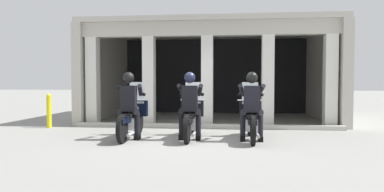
{
  "coord_description": "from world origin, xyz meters",
  "views": [
    {
      "loc": [
        0.95,
        -8.45,
        1.38
      ],
      "look_at": [
        0.0,
        0.2,
        1.01
      ],
      "focal_mm": 33.11,
      "sensor_mm": 36.0,
      "label": 1
    }
  ],
  "objects_px": {
    "police_officer_left": "(129,100)",
    "motorcycle_center": "(191,117)",
    "police_officer_center": "(190,100)",
    "motorcycle_left": "(132,117)",
    "bollard_kerbside": "(49,111)",
    "police_officer_right": "(252,100)",
    "motorcycle_right": "(251,118)"
  },
  "relations": [
    {
      "from": "motorcycle_left",
      "to": "motorcycle_center",
      "type": "bearing_deg",
      "value": 10.9
    },
    {
      "from": "police_officer_center",
      "to": "police_officer_right",
      "type": "bearing_deg",
      "value": 2.32
    },
    {
      "from": "motorcycle_left",
      "to": "motorcycle_center",
      "type": "relative_size",
      "value": 1.0
    },
    {
      "from": "police_officer_left",
      "to": "bollard_kerbside",
      "type": "height_order",
      "value": "police_officer_left"
    },
    {
      "from": "motorcycle_left",
      "to": "police_officer_center",
      "type": "bearing_deg",
      "value": -0.46
    },
    {
      "from": "motorcycle_center",
      "to": "motorcycle_right",
      "type": "xyz_separation_m",
      "value": [
        1.43,
        -0.05,
        0.0
      ]
    },
    {
      "from": "motorcycle_right",
      "to": "police_officer_right",
      "type": "height_order",
      "value": "police_officer_right"
    },
    {
      "from": "police_officer_left",
      "to": "motorcycle_center",
      "type": "relative_size",
      "value": 0.78
    },
    {
      "from": "motorcycle_left",
      "to": "police_officer_center",
      "type": "xyz_separation_m",
      "value": [
        1.42,
        -0.15,
        0.44
      ]
    },
    {
      "from": "motorcycle_center",
      "to": "motorcycle_right",
      "type": "bearing_deg",
      "value": 2.32
    },
    {
      "from": "bollard_kerbside",
      "to": "motorcycle_left",
      "type": "bearing_deg",
      "value": -26.94
    },
    {
      "from": "motorcycle_left",
      "to": "police_officer_left",
      "type": "distance_m",
      "value": 0.52
    },
    {
      "from": "motorcycle_right",
      "to": "police_officer_right",
      "type": "bearing_deg",
      "value": -92.9
    },
    {
      "from": "bollard_kerbside",
      "to": "motorcycle_right",
      "type": "bearing_deg",
      "value": -13.72
    },
    {
      "from": "motorcycle_left",
      "to": "motorcycle_center",
      "type": "height_order",
      "value": "same"
    },
    {
      "from": "police_officer_left",
      "to": "motorcycle_center",
      "type": "height_order",
      "value": "police_officer_left"
    },
    {
      "from": "bollard_kerbside",
      "to": "motorcycle_center",
      "type": "bearing_deg",
      "value": -17.33
    },
    {
      "from": "police_officer_center",
      "to": "bollard_kerbside",
      "type": "bearing_deg",
      "value": 163.75
    },
    {
      "from": "police_officer_center",
      "to": "police_officer_right",
      "type": "distance_m",
      "value": 1.43
    },
    {
      "from": "police_officer_left",
      "to": "motorcycle_right",
      "type": "relative_size",
      "value": 0.78
    },
    {
      "from": "motorcycle_right",
      "to": "bollard_kerbside",
      "type": "height_order",
      "value": "motorcycle_right"
    },
    {
      "from": "police_officer_right",
      "to": "bollard_kerbside",
      "type": "relative_size",
      "value": 1.58
    },
    {
      "from": "police_officer_left",
      "to": "police_officer_center",
      "type": "height_order",
      "value": "same"
    },
    {
      "from": "police_officer_left",
      "to": "police_officer_right",
      "type": "relative_size",
      "value": 1.0
    },
    {
      "from": "motorcycle_right",
      "to": "police_officer_center",
      "type": "bearing_deg",
      "value": -173.43
    },
    {
      "from": "police_officer_center",
      "to": "police_officer_right",
      "type": "relative_size",
      "value": 1.0
    },
    {
      "from": "police_officer_left",
      "to": "motorcycle_center",
      "type": "xyz_separation_m",
      "value": [
        1.43,
        0.42,
        -0.44
      ]
    },
    {
      "from": "motorcycle_center",
      "to": "police_officer_center",
      "type": "bearing_deg",
      "value": -85.85
    },
    {
      "from": "motorcycle_left",
      "to": "police_officer_right",
      "type": "distance_m",
      "value": 2.89
    },
    {
      "from": "motorcycle_center",
      "to": "police_officer_center",
      "type": "xyz_separation_m",
      "value": [
        -0.0,
        -0.28,
        0.44
      ]
    },
    {
      "from": "motorcycle_left",
      "to": "bollard_kerbside",
      "type": "relative_size",
      "value": 2.03
    },
    {
      "from": "motorcycle_right",
      "to": "bollard_kerbside",
      "type": "relative_size",
      "value": 2.03
    }
  ]
}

